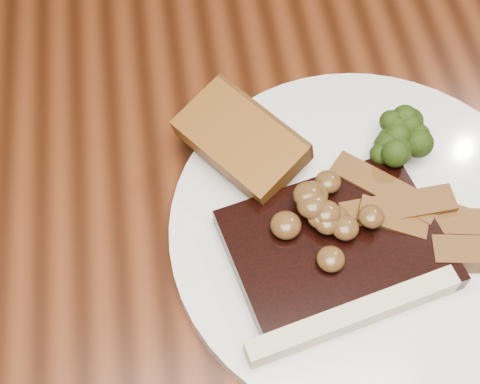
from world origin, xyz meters
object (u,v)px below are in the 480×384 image
object	(u,v)px
steak	(336,250)
plate	(365,231)
potato_wedges	(432,209)
garlic_bread	(240,155)
dining_table	(249,244)

from	to	relation	value
steak	plate	bearing A→B (deg)	22.05
potato_wedges	plate	bearing A→B (deg)	-176.51
garlic_bread	potato_wedges	distance (m)	0.16
garlic_bread	potato_wedges	world-z (taller)	potato_wedges
dining_table	plate	size ratio (longest dim) A/B	5.13
steak	dining_table	bearing A→B (deg)	114.81
steak	potato_wedges	bearing A→B (deg)	3.81
dining_table	garlic_bread	size ratio (longest dim) A/B	15.73
potato_wedges	garlic_bread	bearing A→B (deg)	152.74
plate	dining_table	bearing A→B (deg)	149.30
dining_table	potato_wedges	world-z (taller)	potato_wedges
steak	potato_wedges	world-z (taller)	potato_wedges
plate	garlic_bread	xyz separation A→B (m)	(-0.09, 0.08, 0.02)
steak	garlic_bread	world-z (taller)	same
garlic_bread	potato_wedges	size ratio (longest dim) A/B	0.90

